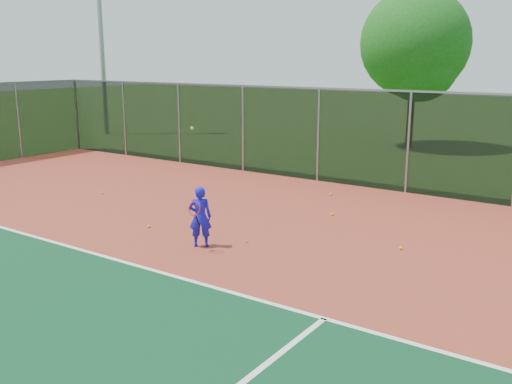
{
  "coord_description": "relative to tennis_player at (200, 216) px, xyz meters",
  "views": [
    {
      "loc": [
        5.71,
        -4.29,
        3.95
      ],
      "look_at": [
        -0.65,
        5.0,
        1.3
      ],
      "focal_mm": 40.0,
      "sensor_mm": 36.0,
      "label": 1
    }
  ],
  "objects": [
    {
      "name": "court_apron",
      "position": [
        1.83,
        -2.62,
        -0.67
      ],
      "size": [
        30.0,
        20.0,
        0.02
      ],
      "primitive_type": "cube",
      "color": "#9B3927",
      "rests_on": "ground"
    },
    {
      "name": "practice_ball_5",
      "position": [
        3.62,
        2.21,
        -0.63
      ],
      "size": [
        0.07,
        0.07,
        0.07
      ],
      "primitive_type": "sphere",
      "color": "#C8D719",
      "rests_on": "court_apron"
    },
    {
      "name": "practice_ball_7",
      "position": [
        1.2,
        3.81,
        -0.63
      ],
      "size": [
        0.07,
        0.07,
        0.07
      ],
      "primitive_type": "sphere",
      "color": "#C8D719",
      "rests_on": "court_apron"
    },
    {
      "name": "fence_back",
      "position": [
        1.83,
        7.38,
        0.88
      ],
      "size": [
        30.0,
        0.06,
        3.03
      ],
      "color": "black",
      "rests_on": "court_apron"
    },
    {
      "name": "practice_ball_1",
      "position": [
        -1.91,
        0.37,
        -0.63
      ],
      "size": [
        0.07,
        0.07,
        0.07
      ],
      "primitive_type": "sphere",
      "color": "#C8D719",
      "rests_on": "court_apron"
    },
    {
      "name": "practice_ball_4",
      "position": [
        -5.53,
        2.08,
        -0.63
      ],
      "size": [
        0.07,
        0.07,
        0.07
      ],
      "primitive_type": "sphere",
      "color": "#C8D719",
      "rests_on": "court_apron"
    },
    {
      "name": "tennis_player",
      "position": [
        0.0,
        0.0,
        0.0
      ],
      "size": [
        0.59,
        0.68,
        2.55
      ],
      "color": "#1816D1",
      "rests_on": "court_apron"
    },
    {
      "name": "ground",
      "position": [
        1.83,
        -4.62,
        -0.68
      ],
      "size": [
        120.0,
        120.0,
        0.0
      ],
      "primitive_type": "plane",
      "color": "#2C5819",
      "rests_on": "ground"
    },
    {
      "name": "practice_ball_3",
      "position": [
        0.16,
        5.76,
        -0.63
      ],
      "size": [
        0.07,
        0.07,
        0.07
      ],
      "primitive_type": "sphere",
      "color": "#C8D719",
      "rests_on": "court_apron"
    },
    {
      "name": "tree_back_left",
      "position": [
        -1.13,
        16.06,
        3.69
      ],
      "size": [
        4.75,
        4.75,
        6.98
      ],
      "color": "#341F13",
      "rests_on": "ground"
    }
  ]
}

